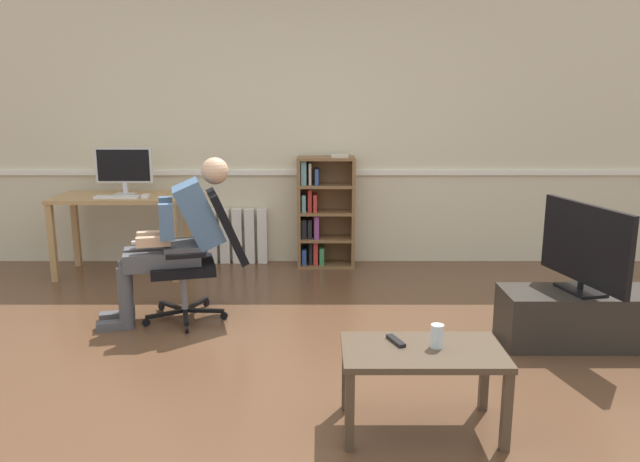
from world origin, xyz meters
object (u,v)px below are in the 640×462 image
at_px(office_chair, 204,251).
at_px(tv_screen, 586,246).
at_px(tv_stand, 579,318).
at_px(computer_mouse, 147,196).
at_px(spare_remote, 397,341).
at_px(radiator, 232,236).
at_px(keyboard, 118,197).
at_px(computer_desk, 122,208).
at_px(drinking_glass, 438,336).
at_px(person_seated, 178,235).
at_px(imac_monitor, 125,167).
at_px(coffee_table, 423,360).
at_px(bookshelf, 323,213).

relative_size(office_chair, tv_screen, 1.14).
bearing_deg(tv_stand, tv_screen, 13.19).
bearing_deg(computer_mouse, spare_remote, -52.62).
xyz_separation_m(office_chair, tv_screen, (2.63, -0.52, 0.16)).
relative_size(radiator, spare_remote, 4.89).
xyz_separation_m(keyboard, tv_screen, (3.60, -1.56, -0.08)).
xyz_separation_m(computer_desk, spare_remote, (2.26, -2.71, -0.20)).
bearing_deg(computer_desk, drinking_glass, -48.52).
bearing_deg(person_seated, imac_monitor, -163.36).
xyz_separation_m(tv_screen, drinking_glass, (-1.17, -1.07, -0.19)).
relative_size(keyboard, computer_mouse, 3.97).
bearing_deg(person_seated, office_chair, 90.00).
distance_m(keyboard, coffee_table, 3.57).
relative_size(tv_screen, coffee_table, 1.07).
relative_size(bookshelf, person_seated, 0.91).
height_order(bookshelf, office_chair, bookshelf).
bearing_deg(tv_screen, keyboard, 53.37).
xyz_separation_m(person_seated, tv_screen, (2.81, -0.47, 0.03)).
bearing_deg(bookshelf, computer_desk, -171.36).
distance_m(computer_desk, spare_remote, 3.54).
height_order(computer_mouse, drinking_glass, computer_mouse).
height_order(computer_mouse, person_seated, person_seated).
bearing_deg(computer_mouse, computer_desk, 156.52).
xyz_separation_m(radiator, tv_screen, (2.65, -2.09, 0.40)).
xyz_separation_m(imac_monitor, person_seated, (0.79, -1.31, -0.36)).
bearing_deg(office_chair, tv_screen, 64.50).
bearing_deg(office_chair, keyboard, -151.50).
xyz_separation_m(radiator, person_seated, (-0.15, -1.62, 0.37)).
xyz_separation_m(keyboard, person_seated, (0.80, -1.09, -0.11)).
height_order(computer_desk, keyboard, keyboard).
distance_m(computer_desk, tv_screen, 4.01).
distance_m(tv_stand, coffee_table, 1.66).
bearing_deg(imac_monitor, keyboard, -92.26).
bearing_deg(bookshelf, tv_screen, -48.95).
distance_m(computer_mouse, radiator, 0.99).
xyz_separation_m(computer_mouse, person_seated, (0.54, -1.11, -0.12)).
bearing_deg(keyboard, tv_screen, -23.44).
bearing_deg(coffee_table, office_chair, 130.81).
relative_size(radiator, person_seated, 0.60).
bearing_deg(radiator, computer_desk, -158.10).
xyz_separation_m(person_seated, tv_stand, (2.81, -0.47, -0.47)).
xyz_separation_m(keyboard, office_chair, (0.97, -1.05, -0.24)).
xyz_separation_m(computer_desk, radiator, (0.97, 0.39, -0.36)).
xyz_separation_m(bookshelf, tv_screen, (1.73, -1.99, 0.15)).
distance_m(person_seated, tv_stand, 2.88).
bearing_deg(bookshelf, office_chair, -121.39).
bearing_deg(computer_desk, bookshelf, 8.64).
bearing_deg(tv_stand, imac_monitor, 153.65).
height_order(coffee_table, spare_remote, spare_remote).
height_order(computer_desk, bookshelf, bookshelf).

